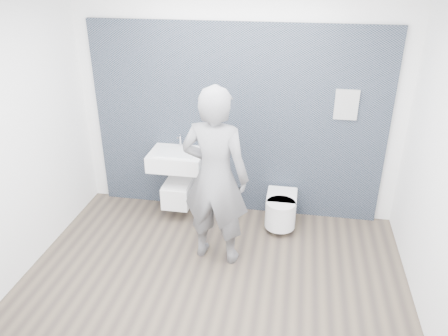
% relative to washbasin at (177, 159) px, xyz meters
% --- Properties ---
extents(ground, '(4.00, 4.00, 0.00)m').
position_rel_washbasin_xyz_m(ground, '(0.70, -1.19, -0.78)').
color(ground, brown).
rests_on(ground, ground).
extents(room_shell, '(4.00, 4.00, 4.00)m').
position_rel_washbasin_xyz_m(room_shell, '(0.70, -1.19, 0.96)').
color(room_shell, white).
rests_on(room_shell, ground).
extents(tile_wall, '(3.60, 0.06, 2.40)m').
position_rel_washbasin_xyz_m(tile_wall, '(0.70, 0.28, -0.78)').
color(tile_wall, black).
rests_on(tile_wall, ground).
extents(washbasin, '(0.67, 0.50, 0.50)m').
position_rel_washbasin_xyz_m(washbasin, '(0.00, 0.00, 0.00)').
color(washbasin, white).
rests_on(washbasin, ground).
extents(toilet_square, '(0.34, 0.49, 0.66)m').
position_rel_washbasin_xyz_m(toilet_square, '(0.00, 0.01, -0.45)').
color(toilet_square, white).
rests_on(toilet_square, ground).
extents(toilet_rounded, '(0.37, 0.63, 0.34)m').
position_rel_washbasin_xyz_m(toilet_rounded, '(1.32, -0.07, -0.54)').
color(toilet_rounded, white).
rests_on(toilet_rounded, ground).
extents(info_placard, '(0.27, 0.03, 0.35)m').
position_rel_washbasin_xyz_m(info_placard, '(1.98, 0.24, -0.78)').
color(info_placard, silver).
rests_on(info_placard, ground).
extents(visitor, '(0.78, 0.57, 1.97)m').
position_rel_washbasin_xyz_m(visitor, '(0.65, -0.80, 0.20)').
color(visitor, slate).
rests_on(visitor, ground).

